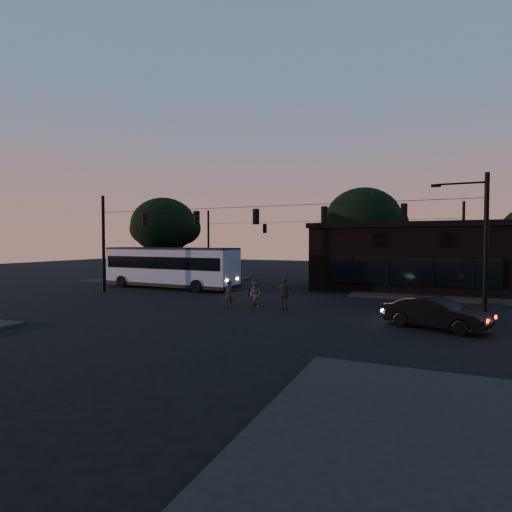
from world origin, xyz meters
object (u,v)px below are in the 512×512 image
at_px(bus, 170,265).
at_px(building, 413,256).
at_px(pedestrian_b, 255,295).
at_px(pedestrian_c, 285,294).
at_px(car, 436,313).
at_px(pedestrian_a, 229,294).
at_px(pedestrian_d, 254,292).

bearing_deg(bus, building, 25.81).
relative_size(pedestrian_b, pedestrian_c, 0.85).
relative_size(car, pedestrian_b, 2.79).
relative_size(bus, pedestrian_c, 6.62).
relative_size(car, pedestrian_a, 2.73).
bearing_deg(pedestrian_a, building, 66.64).
height_order(car, pedestrian_a, pedestrian_a).
relative_size(building, pedestrian_c, 8.27).
bearing_deg(building, bus, -157.46).
relative_size(bus, car, 2.81).
distance_m(building, bus, 20.32).
height_order(pedestrian_a, pedestrian_b, pedestrian_a).
relative_size(bus, pedestrian_d, 7.64).
relative_size(pedestrian_a, pedestrian_c, 0.86).
xyz_separation_m(pedestrian_a, pedestrian_d, (1.00, 1.51, 0.00)).
distance_m(pedestrian_b, pedestrian_d, 1.36).
distance_m(bus, car, 22.04).
xyz_separation_m(car, pedestrian_b, (-9.69, 1.83, 0.06)).
xyz_separation_m(building, bus, (-18.75, -7.78, -0.78)).
xyz_separation_m(car, pedestrian_a, (-11.29, 1.54, 0.08)).
distance_m(building, pedestrian_b, 16.47).
bearing_deg(car, building, 26.35).
height_order(pedestrian_b, pedestrian_d, pedestrian_d).
height_order(building, pedestrian_a, building).
xyz_separation_m(car, pedestrian_d, (-10.29, 3.05, 0.08)).
height_order(building, pedestrian_b, building).
relative_size(pedestrian_a, pedestrian_b, 1.02).
relative_size(building, car, 3.51).
bearing_deg(pedestrian_d, building, -109.34).
height_order(car, pedestrian_d, pedestrian_d).
bearing_deg(pedestrian_a, pedestrian_d, 66.69).
xyz_separation_m(car, pedestrian_c, (-7.92, 2.00, 0.21)).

